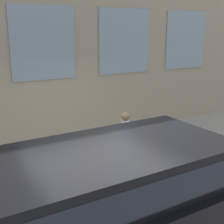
% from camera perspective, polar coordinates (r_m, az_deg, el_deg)
% --- Properties ---
extents(ground_plane, '(80.00, 80.00, 0.00)m').
position_cam_1_polar(ground_plane, '(6.11, -1.91, -14.94)').
color(ground_plane, '#514F4C').
extents(sidewalk, '(2.82, 60.00, 0.12)m').
position_cam_1_polar(sidewalk, '(7.22, -7.51, -9.64)').
color(sidewalk, '#A8A093').
rests_on(sidewalk, ground_plane).
extents(fire_hydrant, '(0.28, 0.41, 0.82)m').
position_cam_1_polar(fire_hydrant, '(6.38, -2.66, -8.19)').
color(fire_hydrant, '#2D7260').
rests_on(fire_hydrant, sidewalk).
extents(person, '(0.28, 0.19, 1.17)m').
position_cam_1_polar(person, '(6.93, 2.43, -3.77)').
color(person, '#726651').
rests_on(person, sidewalk).
extents(parked_truck_black_near, '(1.98, 5.37, 1.54)m').
position_cam_1_polar(parked_truck_black_near, '(4.32, -0.97, -14.56)').
color(parked_truck_black_near, black).
rests_on(parked_truck_black_near, ground_plane).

